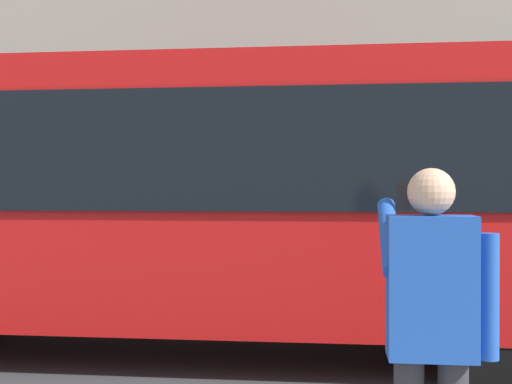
% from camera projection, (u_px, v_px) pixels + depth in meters
% --- Properties ---
extents(ground_plane, '(60.00, 60.00, 0.00)m').
position_uv_depth(ground_plane, '(344.00, 350.00, 7.41)').
color(ground_plane, '#38383A').
extents(red_bus, '(9.05, 2.54, 3.08)m').
position_uv_depth(red_bus, '(177.00, 195.00, 7.37)').
color(red_bus, red).
rests_on(red_bus, ground_plane).
extents(pedestrian_photographer, '(0.53, 0.52, 1.70)m').
position_uv_depth(pedestrian_photographer, '(432.00, 321.00, 3.17)').
color(pedestrian_photographer, '#2D2D33').
rests_on(pedestrian_photographer, sidewalk_curb).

